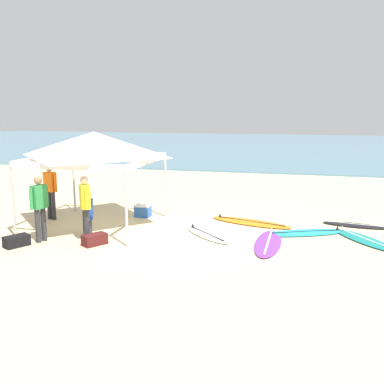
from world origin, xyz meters
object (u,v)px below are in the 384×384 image
Objects in this scene: surfboard_cyan at (305,233)px; person_orange at (50,188)px; cooler_box at (143,211)px; person_blue at (89,211)px; person_green at (39,204)px; surfboard_black at (354,225)px; surfboard_purple at (268,243)px; surfboard_white at (207,235)px; surfboard_orange at (250,222)px; gear_bag_near_tent at (17,241)px; surfboard_teal at (364,240)px; canopy_tent at (94,144)px; person_yellow at (85,204)px; gear_bag_by_pole at (95,240)px.

person_orange is (-7.62, -0.25, 0.95)m from surfboard_cyan.
person_blue is at bearing -107.70° from cooler_box.
person_orange is 1.00× the size of person_green.
surfboard_black is at bearing 39.99° from surfboard_cyan.
surfboard_purple is 1.70m from surfboard_white.
surfboard_orange is 1.57× the size of surfboard_white.
surfboard_cyan is at bearing 14.54° from person_blue.
surfboard_white is 2.79× the size of gear_bag_near_tent.
surfboard_teal is 1.79× the size of person_blue.
canopy_tent is 5.51× the size of gear_bag_near_tent.
surfboard_cyan is 1.41× the size of person_green.
person_orange reaches higher than gear_bag_near_tent.
gear_bag_near_tent is (-8.37, -4.09, 0.10)m from surfboard_black.
surfboard_orange is 3.26m from surfboard_teal.
person_yellow is 0.74m from person_blue.
gear_bag_near_tent is 1.00× the size of gear_bag_by_pole.
surfboard_cyan is 1.76m from surfboard_orange.
surfboard_teal is 9.17m from person_orange.
surfboard_orange is 3.01m from surfboard_black.
person_yellow reaches higher than gear_bag_by_pole.
person_yellow is (0.41, -1.45, -1.40)m from canopy_tent.
person_yellow is 1.00× the size of person_green.
person_green is at bearing -147.82° from surfboard_orange.
gear_bag_by_pole is (-5.14, -2.32, 0.10)m from surfboard_cyan.
person_blue is at bearing -170.70° from surfboard_teal.
surfboard_white is 3.34× the size of cooler_box.
surfboard_white is 4.86m from gear_bag_near_tent.
surfboard_orange is 1.54× the size of person_orange.
canopy_tent is 7.88m from surfboard_black.
surfboard_black is 1.09× the size of person_yellow.
person_orange is at bearing 115.39° from person_green.
person_yellow is at bearing -99.59° from cooler_box.
surfboard_purple is 2.01× the size of person_blue.
surfboard_white is 2.97m from gear_bag_by_pole.
gear_bag_by_pole reaches higher than surfboard_white.
surfboard_orange is at bearing 0.18° from cooler_box.
surfboard_white is (-4.07, -0.55, 0.00)m from surfboard_teal.
gear_bag_near_tent is at bearing -131.28° from person_blue.
surfboard_black is at bearing 45.87° from surfboard_purple.
surfboard_teal is 7.34m from person_blue.
gear_bag_near_tent is at bearing -145.68° from surfboard_orange.
surfboard_teal is 4.29× the size of cooler_box.
cooler_box reaches higher than surfboard_white.
person_yellow reaches higher than surfboard_orange.
person_green reaches higher than person_blue.
surfboard_purple is 4.02× the size of gear_bag_by_pole.
surfboard_teal is at bearing 16.94° from gear_bag_by_pole.
gear_bag_by_pole is at bearing -139.06° from surfboard_orange.
canopy_tent is 1.37× the size of surfboard_purple.
surfboard_purple is 3.31m from surfboard_black.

